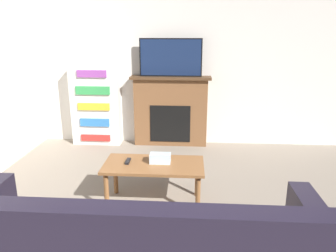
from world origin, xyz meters
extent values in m
cube|color=silver|center=(0.00, 3.97, 1.35)|extent=(5.64, 0.06, 2.70)
cube|color=brown|center=(-0.15, 3.83, 0.54)|extent=(1.16, 0.22, 1.08)
cube|color=black|center=(-0.15, 3.71, 0.38)|extent=(0.64, 0.01, 0.60)
cube|color=#4C331E|center=(-0.15, 3.81, 1.10)|extent=(1.26, 0.28, 0.04)
cube|color=black|center=(-0.15, 3.81, 1.41)|extent=(0.96, 0.03, 0.58)
cube|color=#19284C|center=(-0.15, 3.79, 1.41)|extent=(0.93, 0.01, 0.54)
cube|color=black|center=(-0.17, 0.23, 0.66)|extent=(2.53, 0.16, 0.49)
cube|color=silver|center=(-0.74, 0.52, 0.56)|extent=(0.36, 0.14, 0.28)
cube|color=brown|center=(-0.21, 1.87, 0.45)|extent=(1.05, 0.53, 0.03)
cylinder|color=brown|center=(-0.68, 1.67, 0.22)|extent=(0.05, 0.05, 0.44)
cylinder|color=brown|center=(0.26, 1.67, 0.22)|extent=(0.05, 0.05, 0.44)
cylinder|color=brown|center=(-0.68, 2.08, 0.22)|extent=(0.05, 0.05, 0.44)
cylinder|color=brown|center=(0.26, 2.08, 0.22)|extent=(0.05, 0.05, 0.44)
cube|color=silver|center=(-0.14, 1.91, 0.52)|extent=(0.22, 0.12, 0.10)
cube|color=black|center=(-0.49, 1.89, 0.48)|extent=(0.04, 0.15, 0.02)
cube|color=white|center=(-1.37, 3.81, 0.65)|extent=(0.78, 0.26, 1.30)
cube|color=red|center=(-1.37, 3.66, 0.13)|extent=(0.48, 0.03, 0.10)
cube|color=#2D70B7|center=(-1.37, 3.66, 0.39)|extent=(0.47, 0.03, 0.13)
cube|color=gold|center=(-1.37, 3.66, 0.65)|extent=(0.51, 0.03, 0.11)
cube|color=green|center=(-1.37, 3.66, 0.91)|extent=(0.54, 0.03, 0.13)
cube|color=purple|center=(-1.37, 3.66, 1.17)|extent=(0.46, 0.03, 0.11)
camera|label=1|loc=(0.17, -1.31, 1.82)|focal=35.00mm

